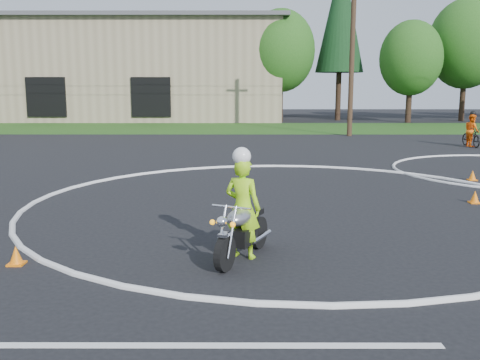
{
  "coord_description": "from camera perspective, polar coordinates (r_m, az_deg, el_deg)",
  "views": [
    {
      "loc": [
        -1.12,
        -9.23,
        2.68
      ],
      "look_at": [
        -1.14,
        -0.09,
        1.1
      ],
      "focal_mm": 40.0,
      "sensor_mm": 36.0,
      "label": 1
    }
  ],
  "objects": [
    {
      "name": "utility_poles",
      "position": [
        30.95,
        11.91,
        14.25
      ],
      "size": [
        41.6,
        1.12,
        10.0
      ],
      "color": "#473321",
      "rests_on": "ground"
    },
    {
      "name": "rider_second_grp",
      "position": [
        26.89,
        23.46,
        4.52
      ],
      "size": [
        0.66,
        1.74,
        1.66
      ],
      "rotation": [
        0.0,
        0.0,
        0.04
      ],
      "color": "black",
      "rests_on": "ground"
    },
    {
      "name": "treeline",
      "position": [
        46.8,
        20.64,
        14.0
      ],
      "size": [
        38.2,
        8.1,
        14.52
      ],
      "color": "#382619",
      "rests_on": "ground"
    },
    {
      "name": "grass_strip",
      "position": [
        36.34,
        1.91,
        5.57
      ],
      "size": [
        120.0,
        10.0,
        0.02
      ],
      "primitive_type": "cube",
      "color": "#1E4714",
      "rests_on": "ground"
    },
    {
      "name": "ground",
      "position": [
        9.67,
        6.83,
        -6.34
      ],
      "size": [
        120.0,
        120.0,
        0.0
      ],
      "primitive_type": "plane",
      "color": "black",
      "rests_on": "ground"
    },
    {
      "name": "primary_motorcycle",
      "position": [
        8.4,
        0.22,
        -5.47
      ],
      "size": [
        0.97,
        1.7,
        0.96
      ],
      "rotation": [
        0.0,
        0.0,
        -0.43
      ],
      "color": "black",
      "rests_on": "ground"
    },
    {
      "name": "warehouse",
      "position": [
        52.06,
        -19.15,
        10.89
      ],
      "size": [
        41.0,
        17.0,
        8.3
      ],
      "color": "tan",
      "rests_on": "ground"
    },
    {
      "name": "traffic_cones",
      "position": [
        13.09,
        16.29,
        -1.81
      ],
      "size": [
        18.18,
        9.3,
        0.3
      ],
      "color": "orange",
      "rests_on": "ground"
    },
    {
      "name": "rider_primary_grp",
      "position": [
        8.43,
        0.29,
        -2.67
      ],
      "size": [
        0.69,
        0.6,
        1.78
      ],
      "rotation": [
        0.0,
        0.0,
        -0.43
      ],
      "color": "#9DE518",
      "rests_on": "ground"
    },
    {
      "name": "course_markings",
      "position": [
        14.23,
        13.51,
        -1.3
      ],
      "size": [
        19.05,
        19.05,
        0.12
      ],
      "color": "silver",
      "rests_on": "ground"
    }
  ]
}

